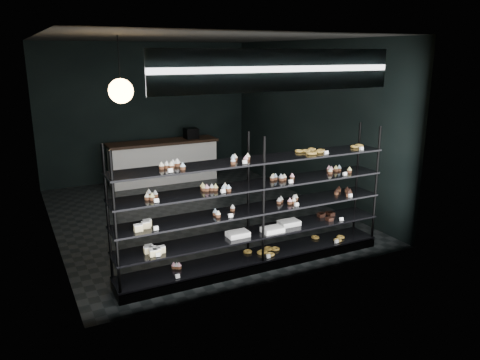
# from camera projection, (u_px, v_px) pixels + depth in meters

# --- Properties ---
(room) EXTENTS (5.01, 6.01, 3.20)m
(room) POSITION_uv_depth(u_px,v_px,m) (193.00, 130.00, 8.43)
(room) COLOR black
(room) RESTS_ON ground
(display_shelf) EXTENTS (4.00, 0.50, 1.91)m
(display_shelf) POSITION_uv_depth(u_px,v_px,m) (254.00, 224.00, 6.54)
(display_shelf) COLOR black
(display_shelf) RESTS_ON room
(signage) EXTENTS (3.30, 0.05, 0.50)m
(signage) POSITION_uv_depth(u_px,v_px,m) (280.00, 70.00, 5.61)
(signage) COLOR #0B0E3A
(signage) RESTS_ON room
(pendant_lamp) EXTENTS (0.33, 0.33, 0.90)m
(pendant_lamp) POSITION_uv_depth(u_px,v_px,m) (121.00, 91.00, 6.35)
(pendant_lamp) COLOR black
(pendant_lamp) RESTS_ON room
(service_counter) EXTENTS (2.56, 0.65, 1.23)m
(service_counter) POSITION_uv_depth(u_px,v_px,m) (164.00, 161.00, 10.96)
(service_counter) COLOR silver
(service_counter) RESTS_ON room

